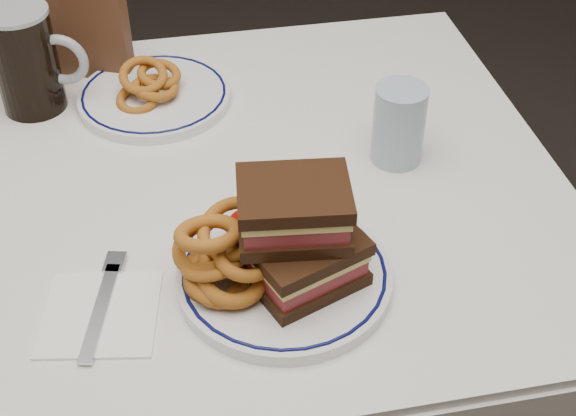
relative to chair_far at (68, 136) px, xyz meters
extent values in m
cube|color=silver|center=(0.13, -0.50, 0.22)|extent=(1.26, 0.86, 0.03)
cylinder|color=#482717|center=(0.67, -0.16, -0.16)|extent=(0.06, 0.06, 0.71)
cube|color=silver|center=(0.76, -0.50, 0.14)|extent=(0.01, 0.86, 0.17)
cube|color=silver|center=(0.13, -0.07, 0.14)|extent=(1.26, 0.01, 0.17)
cube|color=#482717|center=(0.03, 0.07, -0.07)|extent=(0.57, 0.57, 0.04)
cylinder|color=#482717|center=(0.27, 0.17, -0.30)|extent=(0.04, 0.04, 0.42)
cylinder|color=#482717|center=(0.13, -0.17, -0.30)|extent=(0.04, 0.04, 0.42)
cylinder|color=#482717|center=(-0.07, 0.31, -0.30)|extent=(0.04, 0.04, 0.42)
cube|color=#482717|center=(-0.05, -0.11, 0.19)|extent=(0.41, 0.20, 0.48)
cylinder|color=white|center=(0.32, -0.72, 0.25)|extent=(0.27, 0.27, 0.02)
torus|color=#090C46|center=(0.32, -0.72, 0.26)|extent=(0.25, 0.25, 0.00)
cube|color=black|center=(0.34, -0.73, 0.26)|extent=(0.16, 0.14, 0.02)
cube|color=#9B322D|center=(0.34, -0.73, 0.28)|extent=(0.15, 0.13, 0.02)
cube|color=#E9CE68|center=(0.34, -0.73, 0.30)|extent=(0.15, 0.14, 0.01)
cube|color=black|center=(0.34, -0.73, 0.31)|extent=(0.16, 0.14, 0.02)
cube|color=black|center=(0.33, -0.72, 0.33)|extent=(0.14, 0.12, 0.02)
cube|color=#9B322D|center=(0.33, -0.72, 0.35)|extent=(0.13, 0.11, 0.02)
cube|color=#E9CE68|center=(0.33, -0.72, 0.37)|extent=(0.13, 0.11, 0.01)
cube|color=black|center=(0.33, -0.72, 0.38)|extent=(0.14, 0.12, 0.02)
torus|color=brown|center=(0.23, -0.72, 0.27)|extent=(0.08, 0.08, 0.05)
torus|color=brown|center=(0.23, -0.73, 0.27)|extent=(0.09, 0.08, 0.06)
torus|color=brown|center=(0.25, -0.74, 0.29)|extent=(0.09, 0.09, 0.06)
torus|color=brown|center=(0.23, -0.72, 0.29)|extent=(0.08, 0.08, 0.05)
torus|color=brown|center=(0.23, -0.70, 0.30)|extent=(0.09, 0.09, 0.05)
torus|color=brown|center=(0.27, -0.73, 0.31)|extent=(0.08, 0.08, 0.04)
torus|color=brown|center=(0.26, -0.70, 0.32)|extent=(0.10, 0.09, 0.06)
torus|color=brown|center=(0.23, -0.71, 0.33)|extent=(0.08, 0.08, 0.04)
cylinder|color=white|center=(0.28, -0.64, 0.27)|extent=(0.05, 0.05, 0.03)
cylinder|color=#910902|center=(0.28, -0.64, 0.28)|extent=(0.04, 0.04, 0.01)
cylinder|color=black|center=(-0.01, -0.25, 0.32)|extent=(0.10, 0.10, 0.17)
cylinder|color=#9398A1|center=(-0.01, -0.25, 0.40)|extent=(0.10, 0.10, 0.01)
torus|color=#9398A1|center=(0.05, -0.27, 0.33)|extent=(0.09, 0.04, 0.09)
cylinder|color=#97ACC4|center=(0.53, -0.50, 0.30)|extent=(0.08, 0.08, 0.12)
cylinder|color=white|center=(0.18, -0.27, 0.25)|extent=(0.25, 0.25, 0.02)
torus|color=#090C46|center=(0.18, -0.27, 0.25)|extent=(0.23, 0.23, 0.00)
torus|color=brown|center=(0.16, -0.30, 0.26)|extent=(0.07, 0.07, 0.04)
torus|color=brown|center=(0.19, -0.29, 0.27)|extent=(0.08, 0.08, 0.03)
torus|color=brown|center=(0.20, -0.26, 0.28)|extent=(0.07, 0.07, 0.04)
torus|color=brown|center=(0.17, -0.28, 0.29)|extent=(0.08, 0.08, 0.04)
cube|color=white|center=(0.09, -0.73, 0.24)|extent=(0.16, 0.16, 0.00)
cube|color=silver|center=(0.09, -0.73, 0.24)|extent=(0.05, 0.16, 0.00)
cube|color=silver|center=(0.11, -0.65, 0.24)|extent=(0.03, 0.04, 0.00)
camera|label=1|loc=(0.19, -1.40, 0.96)|focal=50.00mm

